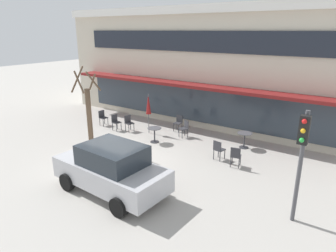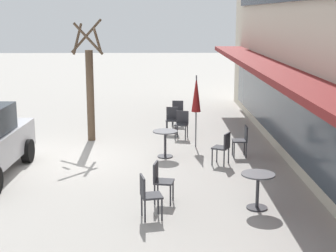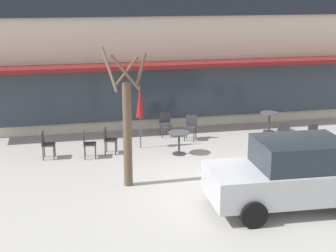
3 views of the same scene
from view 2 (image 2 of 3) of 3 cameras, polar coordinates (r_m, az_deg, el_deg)
ground_plane at (r=14.65m, az=-10.82°, el=-3.70°), size 80.00×80.00×0.00m
cafe_table_near_wall at (r=14.56m, az=-0.31°, el=-1.48°), size 0.70×0.70×0.76m
cafe_table_streetside at (r=10.91m, az=9.91°, el=-6.45°), size 0.70×0.70×0.76m
patio_umbrella_green_folded at (r=15.48m, az=3.15°, el=3.54°), size 0.28×0.28×2.20m
cafe_chair_0 at (r=14.72m, az=8.23°, el=-1.41°), size 0.40×0.40×0.89m
cafe_chair_1 at (r=11.08m, az=-0.84°, el=-5.90°), size 0.47×0.47×0.89m
cafe_chair_2 at (r=13.86m, az=6.15°, el=-2.22°), size 0.54×0.54×0.89m
cafe_chair_3 at (r=10.23m, az=-2.25°, el=-7.48°), size 0.48×0.48×0.89m
cafe_chair_4 at (r=16.77m, az=1.55°, el=0.41°), size 0.49×0.49×0.89m
cafe_chair_5 at (r=18.73m, az=1.06°, el=1.67°), size 0.44×0.44×0.89m
cafe_chair_6 at (r=17.45m, az=0.45°, el=0.88°), size 0.43×0.43×0.89m
street_tree at (r=16.48m, az=-8.66°, el=4.28°), size 1.15×1.13×3.85m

